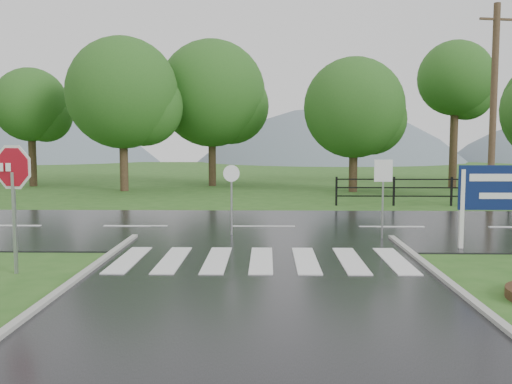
{
  "coord_description": "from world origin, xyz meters",
  "views": [
    {
      "loc": [
        0.13,
        -7.6,
        2.78
      ],
      "look_at": [
        -0.14,
        6.0,
        1.5
      ],
      "focal_mm": 40.0,
      "sensor_mm": 36.0,
      "label": 1
    }
  ],
  "objects": [
    {
      "name": "ground",
      "position": [
        0.0,
        0.0,
        0.0
      ],
      "size": [
        120.0,
        120.0,
        0.0
      ],
      "primitive_type": "plane",
      "color": "#2C591D",
      "rests_on": "ground"
    },
    {
      "name": "main_road",
      "position": [
        0.0,
        10.0,
        0.0
      ],
      "size": [
        90.0,
        8.0,
        0.04
      ],
      "primitive_type": "cube",
      "color": "black",
      "rests_on": "ground"
    },
    {
      "name": "crosswalk",
      "position": [
        0.0,
        5.0,
        0.06
      ],
      "size": [
        6.5,
        2.8,
        0.02
      ],
      "color": "silver",
      "rests_on": "ground"
    },
    {
      "name": "fence_west",
      "position": [
        7.75,
        16.0,
        0.72
      ],
      "size": [
        9.58,
        0.08,
        1.2
      ],
      "color": "black",
      "rests_on": "ground"
    },
    {
      "name": "hills",
      "position": [
        3.49,
        65.0,
        -15.54
      ],
      "size": [
        102.0,
        48.0,
        48.0
      ],
      "color": "slate",
      "rests_on": "ground"
    },
    {
      "name": "treeline",
      "position": [
        1.0,
        24.0,
        0.0
      ],
      "size": [
        83.2,
        5.2,
        10.0
      ],
      "color": "#22551A",
      "rests_on": "ground"
    },
    {
      "name": "stop_sign",
      "position": [
        -5.05,
        3.86,
        1.96
      ],
      "size": [
        1.2,
        0.4,
        2.83
      ],
      "color": "#939399",
      "rests_on": "ground"
    },
    {
      "name": "estate_billboard",
      "position": [
        6.09,
        6.59,
        1.46
      ],
      "size": [
        2.42,
        0.1,
        2.12
      ],
      "color": "silver",
      "rests_on": "ground"
    },
    {
      "name": "reg_sign_small",
      "position": [
        3.28,
        7.89,
        1.56
      ],
      "size": [
        0.49,
        0.06,
        2.21
      ],
      "color": "#939399",
      "rests_on": "ground"
    },
    {
      "name": "reg_sign_round",
      "position": [
        -0.89,
        8.44,
        1.31
      ],
      "size": [
        0.46,
        0.15,
        2.04
      ],
      "color": "#939399",
      "rests_on": "ground"
    },
    {
      "name": "utility_pole_east",
      "position": [
        9.14,
        15.5,
        4.11
      ],
      "size": [
        1.43,
        0.34,
        8.08
      ],
      "color": "#473523",
      "rests_on": "ground"
    }
  ]
}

